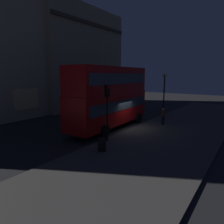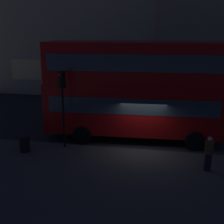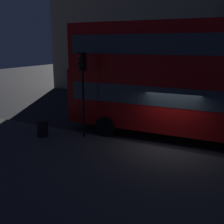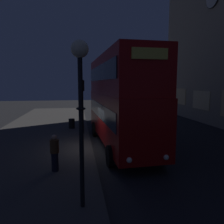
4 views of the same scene
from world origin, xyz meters
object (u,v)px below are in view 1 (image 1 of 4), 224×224
at_px(traffic_light_far_side, 127,92).
at_px(pedestrian, 163,116).
at_px(double_decker_bus, 110,95).
at_px(litter_bin, 102,145).
at_px(street_lamp, 164,84).
at_px(traffic_light_near_kerb, 107,101).

height_order(traffic_light_far_side, pedestrian, traffic_light_far_side).
xyz_separation_m(double_decker_bus, litter_bin, (-5.35, -3.17, -2.63)).
relative_size(double_decker_bus, traffic_light_far_side, 2.81).
bearing_deg(double_decker_bus, traffic_light_far_side, 18.74).
distance_m(double_decker_bus, litter_bin, 6.75).
xyz_separation_m(traffic_light_far_side, litter_bin, (-13.99, -6.55, -2.11)).
bearing_deg(litter_bin, street_lamp, 3.05).
xyz_separation_m(double_decker_bus, pedestrian, (3.86, -3.67, -2.21)).
bearing_deg(pedestrian, traffic_light_near_kerb, 142.62).
xyz_separation_m(traffic_light_far_side, street_lamp, (-1.80, -5.90, 1.31)).
relative_size(double_decker_bus, street_lamp, 2.02).
relative_size(traffic_light_near_kerb, pedestrian, 2.52).
bearing_deg(double_decker_bus, litter_bin, -151.95).
relative_size(street_lamp, litter_bin, 6.19).
distance_m(street_lamp, pedestrian, 4.39).
bearing_deg(double_decker_bus, traffic_light_near_kerb, -149.89).
height_order(traffic_light_far_side, street_lamp, street_lamp).
distance_m(street_lamp, litter_bin, 12.68).
distance_m(double_decker_bus, traffic_light_far_side, 9.29).
height_order(double_decker_bus, traffic_light_near_kerb, double_decker_bus).
bearing_deg(pedestrian, litter_bin, 150.51).
bearing_deg(traffic_light_far_side, traffic_light_near_kerb, 29.98).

